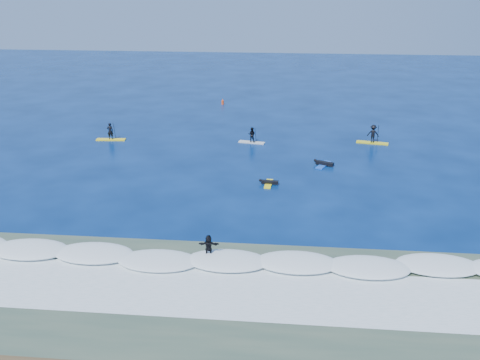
# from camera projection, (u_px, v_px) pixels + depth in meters

# --- Properties ---
(ground) EXTENTS (160.00, 160.00, 0.00)m
(ground) POSITION_uv_depth(u_px,v_px,m) (230.00, 196.00, 40.39)
(ground) COLOR #031B47
(ground) RESTS_ON ground
(shallow_water) EXTENTS (90.00, 13.00, 0.01)m
(shallow_water) POSITION_uv_depth(u_px,v_px,m) (199.00, 301.00, 27.39)
(shallow_water) COLOR #364A3B
(shallow_water) RESTS_ON ground
(breaking_wave) EXTENTS (40.00, 6.00, 0.30)m
(breaking_wave) POSITION_uv_depth(u_px,v_px,m) (210.00, 262.00, 31.10)
(breaking_wave) COLOR white
(breaking_wave) RESTS_ON ground
(whitewater) EXTENTS (34.00, 5.00, 0.02)m
(whitewater) POSITION_uv_depth(u_px,v_px,m) (202.00, 291.00, 28.32)
(whitewater) COLOR silver
(whitewater) RESTS_ON ground
(sup_paddler_left) EXTENTS (2.98, 0.95, 2.06)m
(sup_paddler_left) POSITION_uv_depth(u_px,v_px,m) (110.00, 134.00, 53.92)
(sup_paddler_left) COLOR yellow
(sup_paddler_left) RESTS_ON ground
(sup_paddler_center) EXTENTS (2.69, 1.15, 1.83)m
(sup_paddler_center) POSITION_uv_depth(u_px,v_px,m) (252.00, 136.00, 52.99)
(sup_paddler_center) COLOR silver
(sup_paddler_center) RESTS_ON ground
(sup_paddler_right) EXTENTS (3.20, 1.37, 2.18)m
(sup_paddler_right) POSITION_uv_depth(u_px,v_px,m) (373.00, 135.00, 52.80)
(sup_paddler_right) COLOR yellow
(sup_paddler_right) RESTS_ON ground
(prone_paddler_near) EXTENTS (1.57, 1.99, 0.41)m
(prone_paddler_near) POSITION_uv_depth(u_px,v_px,m) (269.00, 183.00, 42.61)
(prone_paddler_near) COLOR yellow
(prone_paddler_near) RESTS_ON ground
(prone_paddler_far) EXTENTS (1.77, 2.36, 0.48)m
(prone_paddler_far) POSITION_uv_depth(u_px,v_px,m) (324.00, 164.00, 46.83)
(prone_paddler_far) COLOR blue
(prone_paddler_far) RESTS_ON ground
(wave_surfer) EXTENTS (1.99, 0.63, 1.42)m
(wave_surfer) POSITION_uv_depth(u_px,v_px,m) (209.00, 247.00, 31.14)
(wave_surfer) COLOR silver
(wave_surfer) RESTS_ON breaking_wave
(marker_buoy) EXTENTS (0.32, 0.32, 0.75)m
(marker_buoy) POSITION_uv_depth(u_px,v_px,m) (223.00, 102.00, 68.89)
(marker_buoy) COLOR #F44815
(marker_buoy) RESTS_ON ground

